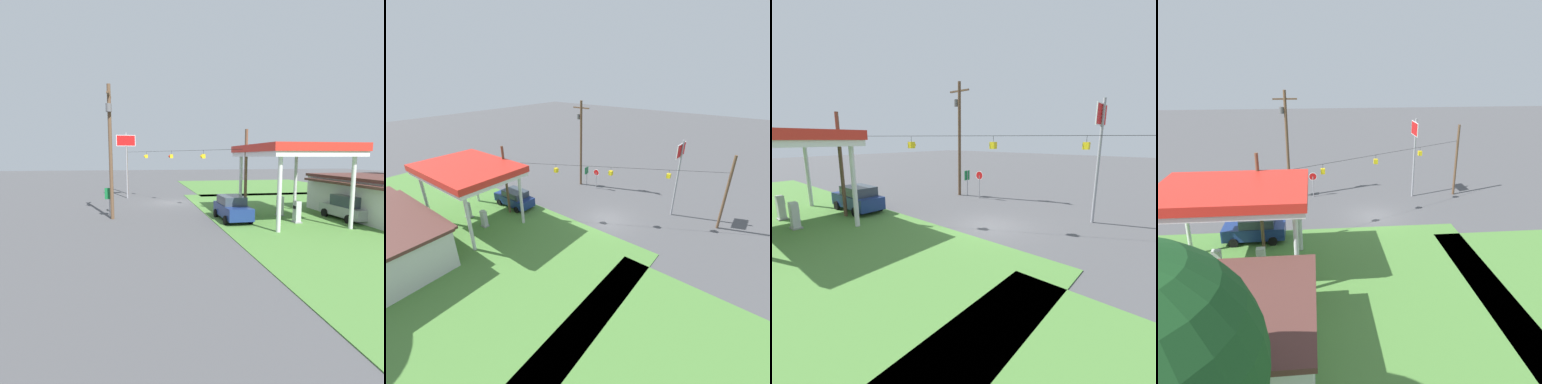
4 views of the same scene
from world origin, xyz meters
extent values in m
plane|color=#4C4C4F|center=(0.00, 0.00, 0.00)|extent=(160.00, 160.00, 0.00)
cube|color=silver|center=(9.94, 8.14, 5.08)|extent=(8.75, 6.44, 0.35)
cube|color=red|center=(9.94, 8.14, 5.53)|extent=(8.95, 6.64, 0.55)
cylinder|color=silver|center=(6.17, 5.52, 2.45)|extent=(0.28, 0.28, 4.90)
cylinder|color=silver|center=(13.72, 5.52, 2.45)|extent=(0.28, 0.28, 4.90)
cube|color=gray|center=(8.58, 8.14, 0.06)|extent=(0.71, 0.56, 0.12)
cube|color=silver|center=(8.58, 8.14, 0.88)|extent=(0.55, 0.40, 1.52)
cube|color=black|center=(8.58, 7.92, 1.19)|extent=(0.39, 0.03, 0.24)
cube|color=gray|center=(11.31, 8.14, 0.06)|extent=(0.71, 0.56, 0.12)
cube|color=silver|center=(11.31, 8.14, 0.88)|extent=(0.55, 0.40, 1.52)
cube|color=black|center=(11.31, 7.92, 1.19)|extent=(0.39, 0.03, 0.24)
cube|color=navy|center=(9.64, 3.69, 0.79)|extent=(4.54, 1.89, 0.90)
cube|color=#333D47|center=(9.37, 3.69, 1.57)|extent=(2.50, 1.72, 0.65)
cylinder|color=black|center=(11.03, 4.65, 0.34)|extent=(0.68, 0.23, 0.68)
cylinder|color=black|center=(11.05, 2.76, 0.34)|extent=(0.68, 0.23, 0.68)
cylinder|color=black|center=(8.23, 4.62, 0.34)|extent=(0.68, 0.23, 0.68)
cylinder|color=black|center=(8.25, 2.73, 0.34)|extent=(0.68, 0.23, 0.68)
cylinder|color=#99999E|center=(5.24, -5.58, 1.05)|extent=(0.08, 0.08, 2.10)
cylinder|color=white|center=(5.24, -5.58, 2.10)|extent=(0.80, 0.03, 0.80)
cylinder|color=red|center=(5.24, -5.58, 2.10)|extent=(0.70, 0.03, 0.70)
cylinder|color=gray|center=(-4.56, -4.83, 3.85)|extent=(0.18, 0.18, 7.69)
cube|color=white|center=(-4.46, -4.83, 6.75)|extent=(0.06, 2.18, 1.28)
cube|color=red|center=(-4.46, -4.83, 6.75)|extent=(0.07, 2.06, 1.16)
cylinder|color=gray|center=(6.78, -5.74, 1.20)|extent=(0.07, 0.07, 2.40)
cube|color=#146B33|center=(6.83, -5.74, 1.95)|extent=(0.04, 0.70, 0.90)
cylinder|color=brown|center=(7.53, -5.46, 5.16)|extent=(0.28, 0.28, 10.33)
cube|color=brown|center=(7.53, -5.46, 9.53)|extent=(2.20, 0.14, 0.14)
cylinder|color=#59595B|center=(7.88, -5.46, 8.53)|extent=(0.44, 0.44, 0.60)
cylinder|color=brown|center=(8.84, 5.00, 3.52)|extent=(0.24, 0.24, 7.04)
cylinder|color=black|center=(0.00, 0.00, 5.49)|extent=(17.70, 10.02, 0.02)
cylinder|color=black|center=(-4.42, -2.50, 5.31)|extent=(0.02, 0.02, 0.35)
cube|color=yellow|center=(-4.42, -2.50, 4.94)|extent=(0.32, 0.32, 0.40)
sphere|color=yellow|center=(-4.42, -2.67, 4.94)|extent=(0.28, 0.28, 0.28)
cylinder|color=black|center=(0.00, 0.00, 5.31)|extent=(0.02, 0.02, 0.35)
cube|color=yellow|center=(0.00, 0.00, 4.94)|extent=(0.32, 0.32, 0.40)
sphere|color=red|center=(0.00, -0.17, 4.94)|extent=(0.28, 0.28, 0.28)
cylinder|color=black|center=(4.42, 2.50, 5.31)|extent=(0.02, 0.02, 0.35)
cube|color=yellow|center=(4.42, 2.50, 4.94)|extent=(0.32, 0.32, 0.40)
sphere|color=yellow|center=(4.42, 2.33, 4.94)|extent=(0.28, 0.28, 0.28)
camera|label=1|loc=(31.47, -3.20, 4.90)|focal=28.00mm
camera|label=2|loc=(-10.99, 19.08, 13.24)|focal=24.00mm
camera|label=3|loc=(-8.65, 12.63, 5.29)|focal=24.00mm
camera|label=4|loc=(4.99, 29.56, 12.72)|focal=35.00mm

